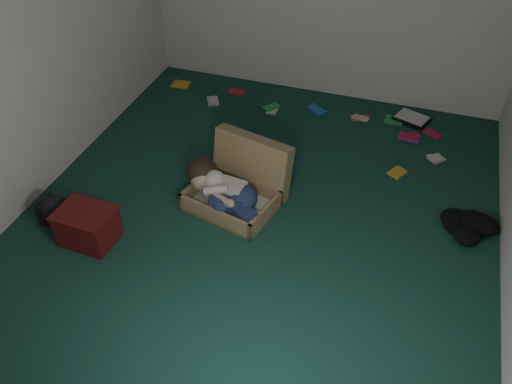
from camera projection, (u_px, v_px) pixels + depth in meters
The scene contains 10 objects.
floor at pixel (261, 212), 4.79m from camera, with size 4.50×4.50×0.00m, color #164035.
wall_front at pixel (99, 320), 2.32m from camera, with size 4.50×4.50×0.00m, color silver.
wall_left at pixel (32, 42), 4.45m from camera, with size 4.50×4.50×0.00m, color silver.
suitcase at pixel (240, 184), 4.82m from camera, with size 0.90×0.89×0.55m.
person at pixel (223, 190), 4.69m from camera, with size 0.77×0.53×0.34m.
maroon_bin at pixel (87, 226), 4.42m from camera, with size 0.47×0.38×0.31m.
backpack at pixel (58, 212), 4.62m from camera, with size 0.37×0.30×0.22m, color black, non-canonical shape.
clothing_pile at pixel (465, 226), 4.56m from camera, with size 0.43×0.35×0.14m, color black, non-canonical shape.
paper_tray at pixel (412, 119), 5.92m from camera, with size 0.43×0.38×0.05m.
book_scatter at pixel (327, 120), 5.93m from camera, with size 3.22×1.19×0.02m.
Camera 1 is at (1.10, -3.38, 3.21)m, focal length 38.00 mm.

